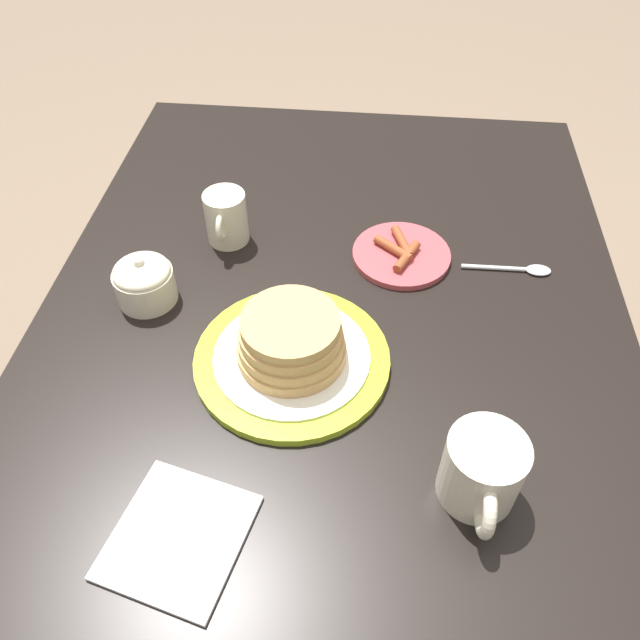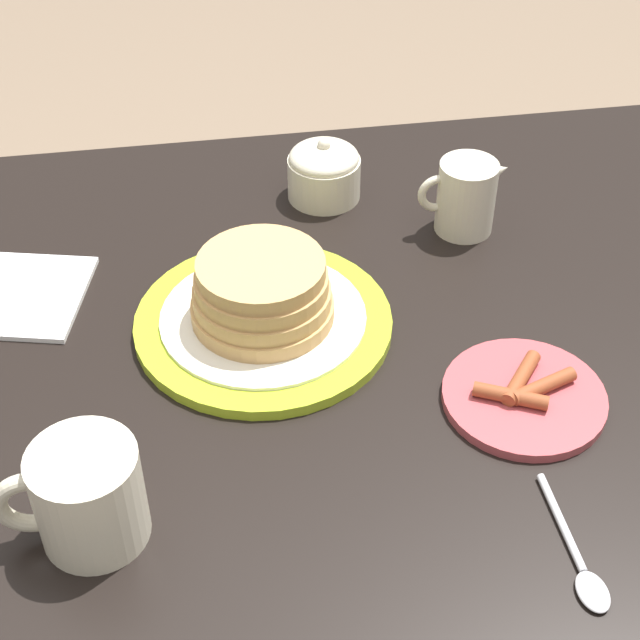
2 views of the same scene
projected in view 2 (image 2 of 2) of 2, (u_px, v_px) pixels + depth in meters
The scene contains 8 objects.
dining_table at pixel (292, 439), 1.04m from camera, with size 1.30×0.85×0.72m.
pancake_plate at pixel (262, 305), 0.97m from camera, with size 0.26×0.26×0.08m.
side_plate_bacon at pixel (524, 396), 0.91m from camera, with size 0.15×0.15×0.02m.
coffee_mug at pixel (85, 495), 0.77m from camera, with size 0.12×0.09×0.09m.
creamer_pitcher at pixel (467, 195), 1.09m from camera, with size 0.10×0.07×0.09m.
sugar_bowl at pixel (324, 171), 1.15m from camera, with size 0.09×0.09×0.08m.
napkin at pixel (15, 295), 1.03m from camera, with size 0.17×0.17×0.01m.
spoon at pixel (580, 564), 0.77m from camera, with size 0.03×0.14×0.01m.
Camera 2 is at (0.08, 0.70, 1.38)m, focal length 55.00 mm.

